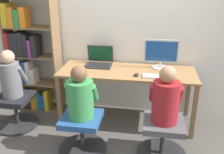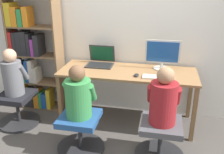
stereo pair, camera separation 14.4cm
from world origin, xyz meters
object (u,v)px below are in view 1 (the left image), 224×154
Objects in this scene: office_chair_right at (82,133)px; office_chair_side at (16,110)px; desktop_monitor at (161,54)px; person_at_monitor at (166,98)px; bookshelf at (28,61)px; keyboard at (158,77)px; office_chair_left at (162,138)px; laptop at (99,61)px; person_near_shelf at (11,76)px; person_at_laptop at (80,96)px.

office_chair_right is 1.00× the size of office_chair_side.
desktop_monitor is 1.48m from office_chair_right.
bookshelf is at bearing 156.94° from person_at_monitor.
keyboard is 1.16m from office_chair_right.
office_chair_side is (-1.99, 0.33, 0.00)m from office_chair_left.
desktop_monitor is 0.88m from laptop.
person_at_monitor is at bearing -23.06° from bookshelf.
person_near_shelf is at bearing -164.25° from desktop_monitor.
desktop_monitor is 0.73× the size of person_at_monitor.
bookshelf reaches higher than person_at_laptop.
person_near_shelf is at bearing 170.49° from office_chair_left.
laptop is 0.97× the size of keyboard.
office_chair_side is at bearing -174.46° from keyboard.
office_chair_side is at bearing 160.36° from person_at_laptop.
keyboard is at bearing 99.13° from person_at_monitor.
person_at_laptop is (-0.94, -0.05, -0.02)m from person_at_monitor.
office_chair_right is (-0.02, -0.92, -0.59)m from laptop.
person_at_laptop is at bearing 90.00° from office_chair_right.
keyboard is 0.67× the size of office_chair_right.
desktop_monitor reaches higher than person_at_laptop.
bookshelf is at bearing 139.57° from office_chair_right.
laptop reaches higher than office_chair_right.
office_chair_right is 1.51m from bookshelf.
person_at_monitor is 1.12× the size of office_chair_side.
bookshelf reaches higher than laptop.
office_chair_left is at bearing -80.95° from keyboard.
person_at_monitor is at bearing 90.00° from office_chair_left.
office_chair_left is 0.90× the size of person_near_shelf.
office_chair_left is 1.00× the size of office_chair_right.
laptop is 1.10m from office_chair_right.
office_chair_side is (-1.07, -0.54, -0.59)m from laptop.
desktop_monitor is 0.91m from person_at_monitor.
laptop is 0.58× the size of person_at_monitor.
person_at_laptop is at bearing -19.64° from office_chair_side.
person_near_shelf reaches higher than person_at_laptop.
bookshelf reaches higher than person_near_shelf.
office_chair_left and office_chair_side have the same top height.
keyboard reaches higher than office_chair_right.
office_chair_right is at bearing -19.85° from office_chair_side.
person_at_laptop reaches higher than office_chair_side.
keyboard is 2.00m from office_chair_side.
person_at_monitor reaches higher than office_chair_side.
office_chair_left is at bearing -9.51° from person_near_shelf.
keyboard reaches higher than office_chair_side.
person_at_laptop is 1.12m from person_near_shelf.
office_chair_side is at bearing -88.62° from bookshelf.
office_chair_right is at bearing -90.00° from person_at_laptop.
person_near_shelf is (0.01, -0.52, -0.05)m from bookshelf.
person_at_monitor is at bearing 3.46° from office_chair_right.
laptop is 0.65× the size of office_chair_side.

